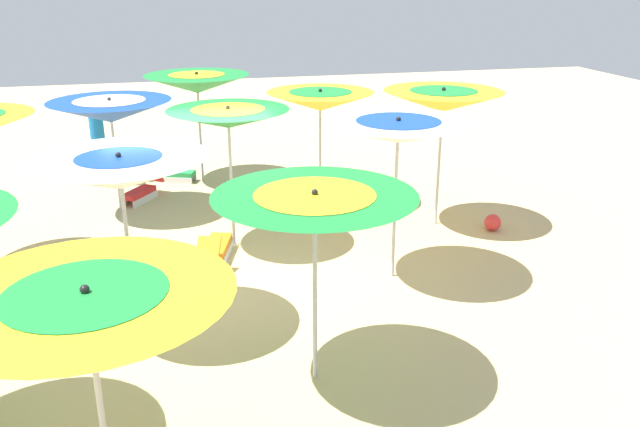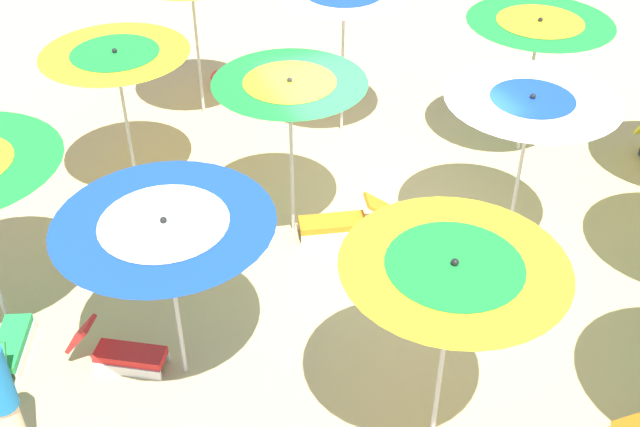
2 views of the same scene
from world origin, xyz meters
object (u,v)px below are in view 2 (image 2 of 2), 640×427
at_px(lounger_2, 122,352).
at_px(lounger_3, 8,348).
at_px(beach_umbrella_3, 344,2).
at_px(beach_umbrella_5, 166,237).
at_px(beach_umbrella_1, 117,64).
at_px(beach_umbrella_4, 290,92).
at_px(beach_umbrella_6, 539,31).
at_px(beach_ball, 219,78).
at_px(beach_umbrella_8, 453,279).
at_px(beachgoer_0, 1,397).
at_px(beach_umbrella_7, 530,112).
at_px(lounger_5, 341,221).

height_order(lounger_2, lounger_3, lounger_3).
bearing_deg(beach_umbrella_3, beach_umbrella_5, -43.93).
xyz_separation_m(beach_umbrella_1, beach_umbrella_5, (3.91, -0.41, -0.09)).
height_order(beach_umbrella_4, beach_umbrella_5, beach_umbrella_4).
relative_size(beach_umbrella_6, lounger_3, 1.89).
bearing_deg(beach_umbrella_6, beach_ball, -138.00).
xyz_separation_m(beach_umbrella_6, beach_umbrella_8, (4.38, -4.29, 0.17)).
height_order(beach_umbrella_3, beachgoer_0, beach_umbrella_3).
height_order(beach_umbrella_8, lounger_3, beach_umbrella_8).
distance_m(beach_umbrella_1, beach_umbrella_5, 3.94).
height_order(beach_umbrella_4, beach_umbrella_7, beach_umbrella_4).
bearing_deg(lounger_2, lounger_5, 53.45).
xyz_separation_m(beach_umbrella_3, beach_umbrella_6, (1.78, 2.38, -0.19)).
xyz_separation_m(beach_umbrella_1, beach_umbrella_7, (3.55, 4.32, 0.05)).
relative_size(lounger_2, beach_ball, 3.69).
bearing_deg(lounger_3, lounger_2, -96.03).
height_order(beach_umbrella_3, lounger_2, beach_umbrella_3).
bearing_deg(beach_ball, beach_umbrella_3, 30.04).
bearing_deg(beach_umbrella_3, beach_umbrella_8, -17.23).
relative_size(beach_umbrella_1, beach_umbrella_5, 1.02).
relative_size(lounger_3, beach_ball, 4.01).
bearing_deg(lounger_2, beach_umbrella_3, 73.17).
height_order(beach_umbrella_5, beach_ball, beach_umbrella_5).
relative_size(beach_umbrella_1, lounger_2, 2.06).
bearing_deg(lounger_2, beach_umbrella_6, 49.95).
xyz_separation_m(beach_umbrella_1, beachgoer_0, (4.36, -2.29, -1.11)).
bearing_deg(beach_umbrella_7, lounger_5, -121.99).
height_order(beach_umbrella_6, beach_ball, beach_umbrella_6).
bearing_deg(beach_umbrella_5, lounger_3, -118.95).
bearing_deg(beach_umbrella_5, lounger_2, -122.18).
height_order(beach_umbrella_3, lounger_5, beach_umbrella_3).
bearing_deg(beach_umbrella_4, beachgoer_0, -59.44).
xyz_separation_m(beach_umbrella_3, beach_umbrella_5, (4.18, -4.03, -0.29)).
bearing_deg(beach_umbrella_1, beach_umbrella_3, 94.18).
relative_size(beach_umbrella_8, lounger_3, 2.04).
distance_m(lounger_2, beachgoer_0, 1.69).
xyz_separation_m(beach_umbrella_7, beach_ball, (-6.22, -2.10, -1.98)).
bearing_deg(beach_ball, lounger_5, 1.52).
bearing_deg(beach_ball, beach_umbrella_1, -39.79).
distance_m(beach_umbrella_6, beach_umbrella_8, 6.14).
relative_size(beach_umbrella_5, beachgoer_0, 1.24).
xyz_separation_m(beach_umbrella_4, beach_umbrella_5, (1.96, -2.19, -0.21)).
relative_size(beach_umbrella_5, beach_umbrella_6, 0.99).
relative_size(beach_umbrella_3, lounger_3, 2.05).
bearing_deg(beach_ball, beachgoer_0, -32.72).
relative_size(lounger_5, beach_ball, 4.69).
distance_m(beach_umbrella_8, lounger_3, 5.35).
bearing_deg(beach_umbrella_8, beach_umbrella_6, 135.60).
bearing_deg(lounger_5, beach_umbrella_1, -28.57).
height_order(beach_umbrella_5, lounger_5, beach_umbrella_5).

